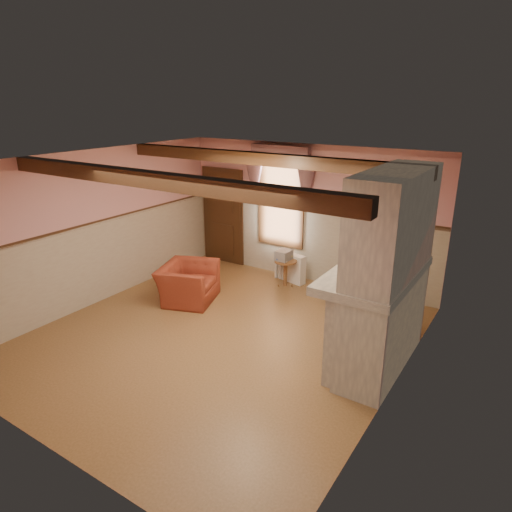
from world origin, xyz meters
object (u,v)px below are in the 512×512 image
Objects in this scene: side_table at (285,273)px; mantel_clock at (394,248)px; radiator at (290,267)px; oil_lamp at (387,251)px; armchair at (188,283)px; bowl at (376,266)px.

side_table is 2.29× the size of mantel_clock.
side_table is at bearing -69.34° from radiator.
mantel_clock is at bearing 90.00° from oil_lamp.
radiator is at bearing -50.42° from armchair.
radiator is (-0.03, 0.27, 0.02)m from side_table.
bowl is at bearing -90.00° from oil_lamp.
bowl is at bearing -26.92° from radiator.
radiator is (1.15, 1.90, -0.05)m from armchair.
mantel_clock is (3.59, 0.60, 1.17)m from armchair.
armchair is at bearing -170.47° from mantel_clock.
armchair is 1.96× the size of side_table.
radiator is 2.92× the size of mantel_clock.
mantel_clock is 0.86× the size of oil_lamp.
bowl is 0.45m from oil_lamp.
armchair is 1.54× the size of radiator.
radiator is at bearing 139.73° from bowl.
side_table is 2.90m from mantel_clock.
side_table is 0.79× the size of radiator.
armchair is 3.85× the size of oil_lamp.
side_table is 3.23m from bowl.
armchair is 2.22m from radiator.
oil_lamp reaches higher than armchair.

